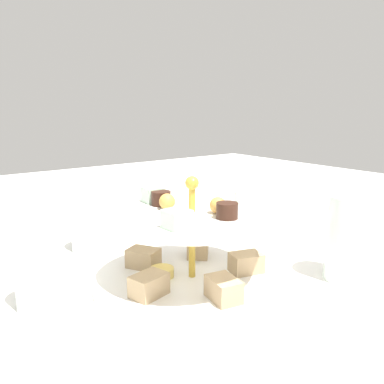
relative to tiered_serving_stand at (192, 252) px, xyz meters
name	(u,v)px	position (x,y,z in m)	size (l,w,h in m)	color
ground_plane	(192,282)	(0.00, 0.00, -0.05)	(2.40, 2.40, 0.00)	white
tiered_serving_stand	(192,252)	(0.00, 0.00, 0.00)	(0.29, 0.29, 0.16)	white
water_glass_tall_right	(349,238)	(-0.20, 0.13, 0.02)	(0.07, 0.07, 0.13)	silver
water_glass_short_left	(89,229)	(0.06, -0.23, -0.01)	(0.06, 0.06, 0.08)	silver
teacup_with_saucer	(147,223)	(-0.07, -0.24, -0.02)	(0.09, 0.09, 0.05)	white
butter_knife_right	(246,229)	(-0.25, -0.14, -0.05)	(0.17, 0.01, 0.00)	silver
water_glass_mid_back	(38,270)	(0.20, -0.06, 0.00)	(0.06, 0.06, 0.10)	silver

